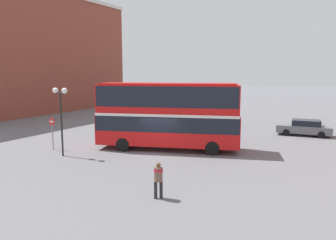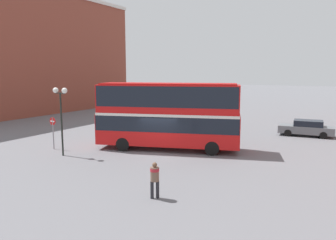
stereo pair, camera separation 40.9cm
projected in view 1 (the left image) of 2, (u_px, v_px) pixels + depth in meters
ground_plane at (160, 153)px, 23.26m from camera, size 240.00×240.00×0.00m
building_row_left at (20, 53)px, 45.31m from camera, size 11.05×32.77×16.53m
double_decker_bus at (168, 112)px, 23.94m from camera, size 10.66×5.73×4.90m
pedestrian_foreground at (158, 176)px, 14.81m from camera, size 0.59×0.59×1.69m
parked_car_kerb_near at (140, 108)px, 44.51m from camera, size 4.77×2.61×1.63m
parked_car_kerb_far at (304, 128)px, 29.42m from camera, size 4.77×2.19×1.44m
street_lamp_twin_globe at (60, 103)px, 21.89m from camera, size 1.22×0.38×4.67m
no_entry_sign at (52, 128)px, 24.03m from camera, size 0.59×0.08×2.39m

